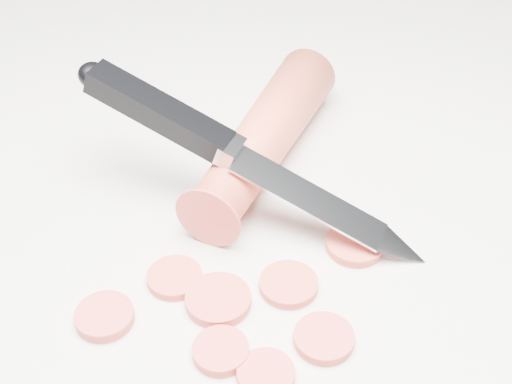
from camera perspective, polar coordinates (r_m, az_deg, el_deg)
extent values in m
plane|color=silver|center=(0.43, -2.42, -6.52)|extent=(2.40, 2.40, 0.00)
cylinder|color=#D9432E|center=(0.50, 0.68, 4.41)|extent=(0.14, 0.16, 0.04)
cylinder|color=#D63F35|center=(0.42, -12.02, -9.72)|extent=(0.03, 0.03, 0.01)
cylinder|color=#D63F35|center=(0.42, -3.05, -8.62)|extent=(0.04, 0.04, 0.01)
cylinder|color=#D63F35|center=(0.42, 2.62, -7.41)|extent=(0.03, 0.03, 0.01)
cylinder|color=#D63F35|center=(0.39, 0.79, -14.37)|extent=(0.03, 0.03, 0.01)
cylinder|color=#D63F35|center=(0.45, 7.91, -4.16)|extent=(0.04, 0.04, 0.01)
cylinder|color=#D63F35|center=(0.39, -2.84, -12.59)|extent=(0.03, 0.03, 0.01)
cylinder|color=#D63F35|center=(0.40, 5.45, -11.58)|extent=(0.03, 0.03, 0.01)
cylinder|color=#D63F35|center=(0.43, -6.53, -6.82)|extent=(0.03, 0.03, 0.01)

